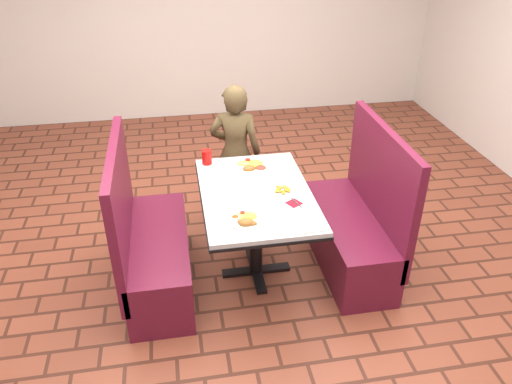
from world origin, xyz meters
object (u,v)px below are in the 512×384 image
at_px(dining_table, 256,203).
at_px(far_dinner_plate, 252,165).
at_px(booth_bench_left, 152,249).
at_px(red_tumbler, 207,157).
at_px(diner_person, 236,153).
at_px(booth_bench_right, 354,228).
at_px(near_dinner_plate, 246,218).
at_px(plantain_plate, 282,191).

relative_size(dining_table, far_dinner_plate, 4.05).
distance_m(booth_bench_left, red_tumbler, 0.86).
height_order(diner_person, red_tumbler, diner_person).
bearing_deg(red_tumbler, far_dinner_plate, -21.12).
height_order(booth_bench_right, red_tumbler, booth_bench_right).
distance_m(near_dinner_plate, red_tumbler, 0.90).
relative_size(booth_bench_left, diner_person, 0.95).
height_order(diner_person, plantain_plate, diner_person).
height_order(booth_bench_left, red_tumbler, booth_bench_left).
bearing_deg(far_dinner_plate, booth_bench_left, -155.35).
xyz_separation_m(booth_bench_left, near_dinner_plate, (0.66, -0.37, 0.45)).
xyz_separation_m(near_dinner_plate, red_tumbler, (-0.18, 0.89, 0.03)).
xyz_separation_m(far_dinner_plate, plantain_plate, (0.16, -0.42, -0.02)).
distance_m(dining_table, far_dinner_plate, 0.40).
bearing_deg(red_tumbler, diner_person, 54.16).
xyz_separation_m(booth_bench_right, diner_person, (-0.82, 0.91, 0.30)).
bearing_deg(plantain_plate, near_dinner_plate, -133.98).
bearing_deg(red_tumbler, booth_bench_right, -24.96).
xyz_separation_m(diner_person, far_dinner_plate, (0.06, -0.53, 0.14)).
relative_size(far_dinner_plate, plantain_plate, 1.57).
xyz_separation_m(booth_bench_right, near_dinner_plate, (-0.93, -0.37, 0.45)).
bearing_deg(booth_bench_left, plantain_plate, -1.92).
distance_m(dining_table, plantain_plate, 0.22).
bearing_deg(diner_person, plantain_plate, 118.46).
bearing_deg(dining_table, far_dinner_plate, 84.72).
xyz_separation_m(booth_bench_right, red_tumbler, (-1.11, 0.52, 0.48)).
relative_size(dining_table, booth_bench_right, 1.01).
bearing_deg(dining_table, red_tumbler, 121.13).
xyz_separation_m(booth_bench_left, red_tumbler, (0.49, 0.52, 0.48)).
distance_m(diner_person, far_dinner_plate, 0.55).
bearing_deg(far_dinner_plate, booth_bench_right, -26.63).
relative_size(diner_person, plantain_plate, 6.67).
bearing_deg(near_dinner_plate, far_dinner_plate, 77.34).
distance_m(booth_bench_left, booth_bench_right, 1.60).
height_order(far_dinner_plate, plantain_plate, far_dinner_plate).
xyz_separation_m(dining_table, plantain_plate, (0.19, -0.03, 0.11)).
height_order(dining_table, near_dinner_plate, near_dinner_plate).
xyz_separation_m(dining_table, red_tumbler, (-0.31, 0.52, 0.15)).
bearing_deg(diner_person, near_dinner_plate, 100.74).
height_order(booth_bench_left, plantain_plate, booth_bench_left).
distance_m(dining_table, diner_person, 0.91).
xyz_separation_m(booth_bench_left, diner_person, (0.77, 0.91, 0.30)).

